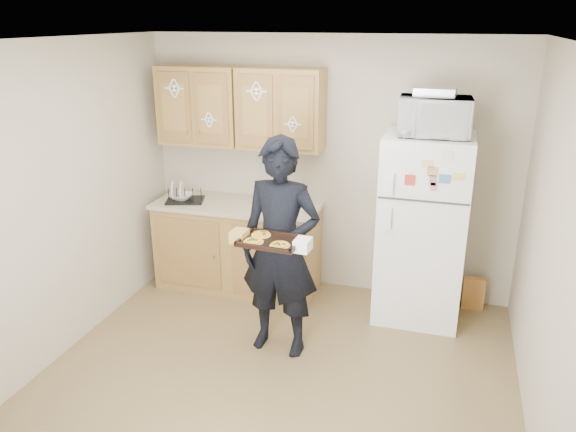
{
  "coord_description": "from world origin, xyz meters",
  "views": [
    {
      "loc": [
        1.14,
        -3.41,
        2.64
      ],
      "look_at": [
        -0.01,
        0.45,
        1.21
      ],
      "focal_mm": 35.0,
      "sensor_mm": 36.0,
      "label": 1
    }
  ],
  "objects_px": {
    "person": "(280,249)",
    "dish_rack": "(185,194)",
    "baking_tray": "(270,242)",
    "microwave": "(434,117)",
    "refrigerator": "(422,229)"
  },
  "relations": [
    {
      "from": "person",
      "to": "dish_rack",
      "type": "bearing_deg",
      "value": 148.6
    },
    {
      "from": "baking_tray",
      "to": "microwave",
      "type": "height_order",
      "value": "microwave"
    },
    {
      "from": "baking_tray",
      "to": "microwave",
      "type": "relative_size",
      "value": 0.76
    },
    {
      "from": "refrigerator",
      "to": "dish_rack",
      "type": "relative_size",
      "value": 4.73
    },
    {
      "from": "baking_tray",
      "to": "dish_rack",
      "type": "bearing_deg",
      "value": 140.89
    },
    {
      "from": "baking_tray",
      "to": "person",
      "type": "bearing_deg",
      "value": 96.94
    },
    {
      "from": "baking_tray",
      "to": "microwave",
      "type": "distance_m",
      "value": 1.75
    },
    {
      "from": "person",
      "to": "microwave",
      "type": "relative_size",
      "value": 3.09
    },
    {
      "from": "baking_tray",
      "to": "dish_rack",
      "type": "height_order",
      "value": "baking_tray"
    },
    {
      "from": "refrigerator",
      "to": "person",
      "type": "xyz_separation_m",
      "value": [
        -1.05,
        -0.91,
        0.05
      ]
    },
    {
      "from": "refrigerator",
      "to": "person",
      "type": "distance_m",
      "value": 1.39
    },
    {
      "from": "baking_tray",
      "to": "dish_rack",
      "type": "xyz_separation_m",
      "value": [
        -1.29,
        1.19,
        -0.11
      ]
    },
    {
      "from": "refrigerator",
      "to": "baking_tray",
      "type": "xyz_separation_m",
      "value": [
        -1.03,
        -1.21,
        0.23
      ]
    },
    {
      "from": "dish_rack",
      "to": "refrigerator",
      "type": "bearing_deg",
      "value": 0.65
    },
    {
      "from": "person",
      "to": "dish_rack",
      "type": "distance_m",
      "value": 1.56
    }
  ]
}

